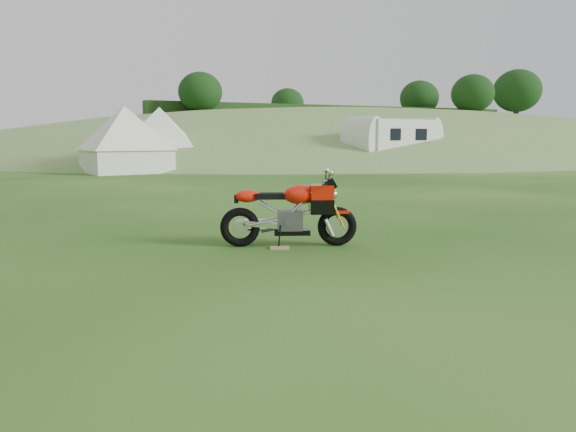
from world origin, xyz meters
name	(u,v)px	position (x,y,z in m)	size (l,w,h in m)	color
ground	(275,277)	(0.00, 0.00, 0.00)	(120.00, 120.00, 0.00)	#143E0D
hillside	(343,153)	(24.00, 40.00, 0.00)	(80.00, 64.00, 8.00)	#689049
hedgerow	(343,153)	(24.00, 40.00, 0.00)	(36.00, 1.20, 8.60)	#163411
sport_motorcycle	(289,208)	(0.84, 1.48, 0.52)	(1.75, 0.44, 1.05)	red
plywood_board	(280,248)	(0.65, 1.36, 0.01)	(0.24, 0.19, 0.02)	tan
tent_left	(125,140)	(1.32, 18.69, 1.34)	(3.10, 3.10, 2.68)	white
tent_mid	(160,139)	(3.33, 21.45, 1.38)	(3.19, 3.19, 2.76)	white
caravan	(393,144)	(13.28, 16.86, 1.16)	(4.94, 2.21, 2.31)	silver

